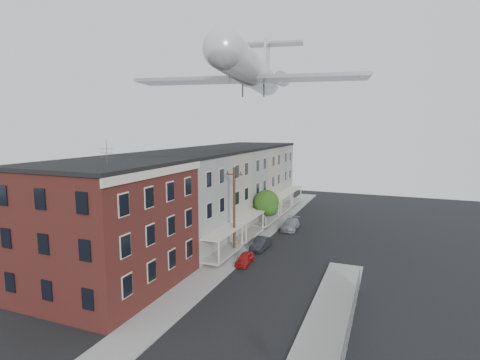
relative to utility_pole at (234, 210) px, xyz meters
The scene contains 17 objects.
sidewalk_left 7.57m from the utility_pole, 89.05° to the left, with size 3.00×62.00×0.12m, color gray.
sidewalk_right 16.99m from the utility_pole, 47.23° to the right, with size 3.00×26.00×0.12m, color gray.
curb_left 7.72m from the utility_pole, 75.52° to the left, with size 0.15×62.00×0.14m, color gray.
curb_right 16.07m from the utility_pole, 51.19° to the right, with size 0.15×26.00×0.14m, color gray.
corner_building 12.73m from the utility_pole, 120.17° to the right, with size 10.31×12.30×12.15m.
row_house_a 6.55m from the utility_pole, 166.73° to the right, with size 11.98×7.00×10.30m.
row_house_b 8.42m from the utility_pole, 139.15° to the left, with size 11.98×7.00×10.30m.
row_house_c 14.03m from the utility_pole, 116.97° to the left, with size 11.98×7.00×10.30m.
row_house_d 20.52m from the utility_pole, 108.07° to the left, with size 11.98×7.00×10.30m.
row_house_e 27.26m from the utility_pole, 103.50° to the left, with size 11.98×7.00×10.30m.
chainlink_fence 18.47m from the utility_pole, 45.90° to the right, with size 0.06×18.06×1.90m.
utility_pole is the anchor object (origin of this frame).
street_tree 10.00m from the utility_pole, 88.11° to the left, with size 3.22×3.20×5.20m.
car_near 5.10m from the utility_pole, 47.59° to the right, with size 1.25×3.11×1.06m, color #AB1616.
car_mid 5.23m from the utility_pole, 52.69° to the left, with size 1.29×3.70×1.22m, color black.
car_far 12.53m from the utility_pole, 75.39° to the left, with size 1.87×4.59×1.33m, color gray.
airplane 15.75m from the utility_pole, 93.22° to the left, with size 24.91×28.46×8.18m.
Camera 1 is at (8.73, -16.20, 12.95)m, focal length 28.00 mm.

